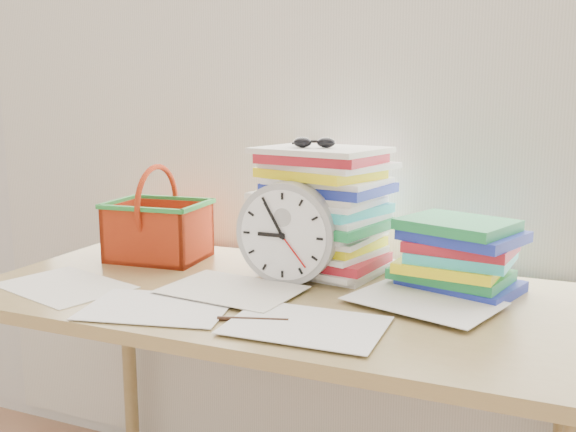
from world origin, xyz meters
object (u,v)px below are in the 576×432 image
at_px(desk, 273,322).
at_px(paper_stack, 323,210).
at_px(clock, 287,233).
at_px(book_stack, 457,255).
at_px(basket, 158,213).

relative_size(desk, paper_stack, 4.34).
xyz_separation_m(desk, clock, (0.00, 0.07, 0.20)).
distance_m(desk, book_stack, 0.46).
distance_m(clock, basket, 0.43).
distance_m(paper_stack, book_stack, 0.36).
height_order(book_stack, basket, basket).
bearing_deg(desk, book_stack, 22.98).
height_order(desk, paper_stack, paper_stack).
bearing_deg(desk, basket, 159.83).
bearing_deg(basket, desk, -24.95).
bearing_deg(clock, basket, 169.35).
bearing_deg(clock, paper_stack, 73.00).
relative_size(paper_stack, clock, 1.30).
distance_m(paper_stack, clock, 0.15).
relative_size(clock, basket, 0.96).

